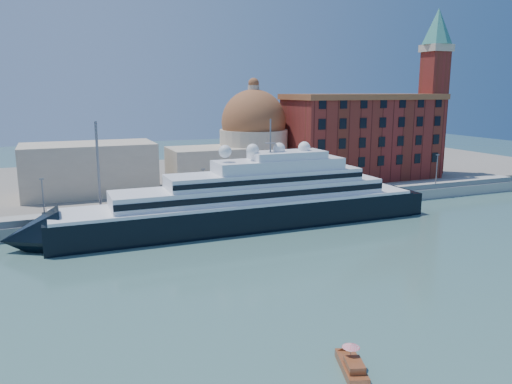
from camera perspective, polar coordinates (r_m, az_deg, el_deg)
name	(u,v)px	position (r m, az deg, el deg)	size (l,w,h in m)	color
ground	(264,269)	(75.18, 0.92, -8.77)	(400.00, 400.00, 0.00)	#375F5A
quay	(200,211)	(105.58, -6.42, -2.17)	(180.00, 10.00, 2.50)	gray
land	(160,180)	(144.69, -10.94, 1.30)	(260.00, 72.00, 2.00)	slate
quay_fence	(206,207)	(100.95, -5.73, -1.71)	(180.00, 0.10, 1.20)	slate
superyacht	(233,207)	(95.72, -2.63, -1.72)	(81.36, 11.28, 24.32)	black
water_taxi	(352,366)	(50.50, 10.92, -18.90)	(3.60, 6.03, 2.72)	brown
warehouse	(362,136)	(142.06, 12.02, 6.28)	(43.00, 19.00, 23.25)	maroon
campanile	(434,81)	(156.38, 19.69, 11.82)	(8.40, 8.40, 47.00)	maroon
church	(197,152)	(128.09, -6.72, 4.62)	(66.00, 18.00, 25.50)	beige
lamp_posts	(139,176)	(99.53, -13.27, 1.81)	(120.80, 2.40, 18.00)	slate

